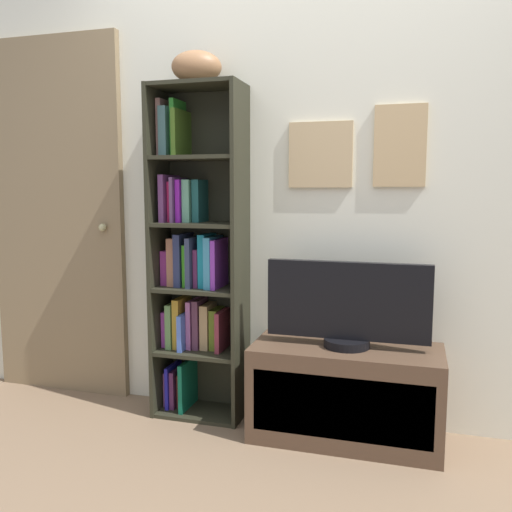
{
  "coord_description": "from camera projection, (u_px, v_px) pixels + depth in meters",
  "views": [
    {
      "loc": [
        0.51,
        -1.63,
        1.22
      ],
      "look_at": [
        -0.22,
        0.85,
        0.89
      ],
      "focal_mm": 37.66,
      "sensor_mm": 36.0,
      "label": 1
    }
  ],
  "objects": [
    {
      "name": "tv_stand",
      "position": [
        345.0,
        393.0,
        2.61
      ],
      "size": [
        0.91,
        0.4,
        0.46
      ],
      "color": "#4E3829",
      "rests_on": "ground"
    },
    {
      "name": "back_wall",
      "position": [
        312.0,
        189.0,
        2.77
      ],
      "size": [
        4.8,
        0.08,
        2.42
      ],
      "color": "silver",
      "rests_on": "ground"
    },
    {
      "name": "door",
      "position": [
        57.0,
        219.0,
        3.16
      ],
      "size": [
        0.86,
        0.09,
        2.08
      ],
      "color": "#806B4C",
      "rests_on": "ground"
    },
    {
      "name": "television",
      "position": [
        347.0,
        305.0,
        2.55
      ],
      "size": [
        0.78,
        0.22,
        0.41
      ],
      "color": "black",
      "rests_on": "tv_stand"
    },
    {
      "name": "bookshelf",
      "position": [
        195.0,
        261.0,
        2.86
      ],
      "size": [
        0.48,
        0.27,
        1.74
      ],
      "color": "#27271B",
      "rests_on": "ground"
    },
    {
      "name": "football",
      "position": [
        197.0,
        67.0,
        2.69
      ],
      "size": [
        0.29,
        0.24,
        0.16
      ],
      "primitive_type": "ellipsoid",
      "rotation": [
        0.0,
        0.0,
        0.34
      ],
      "color": "#8E623F",
      "rests_on": "bookshelf"
    }
  ]
}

